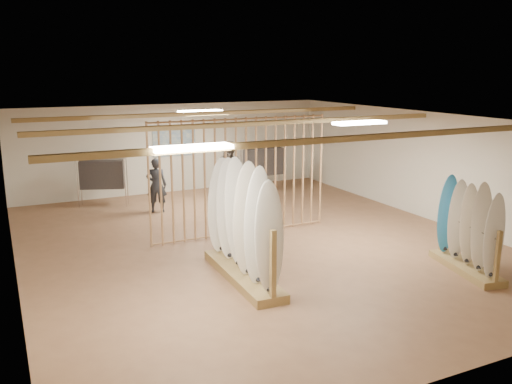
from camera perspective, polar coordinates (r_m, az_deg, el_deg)
name	(u,v)px	position (r m, az deg, el deg)	size (l,w,h in m)	color
floor	(256,243)	(12.36, 0.00, -5.43)	(12.00, 12.00, 0.00)	#8B6143
ceiling	(256,120)	(11.79, 0.00, 7.61)	(12.00, 12.00, 0.00)	gray
wall_back	(174,148)	(17.51, -8.60, 4.58)	(12.00, 12.00, 0.00)	beige
wall_front	(466,273)	(7.29, 21.21, -7.96)	(12.00, 12.00, 0.00)	beige
wall_left	(10,208)	(10.85, -24.51, -1.53)	(12.00, 12.00, 0.00)	beige
wall_right	(428,166)	(14.83, 17.69, 2.63)	(12.00, 12.00, 0.00)	beige
ceiling_slats	(256,124)	(11.79, 0.00, 7.22)	(9.50, 6.12, 0.10)	#9B7D46
light_panels	(256,123)	(11.79, 0.00, 7.31)	(1.20, 0.35, 0.06)	white
bamboo_partition	(241,177)	(12.71, -1.57, 1.60)	(4.45, 0.05, 2.78)	#AD8054
poster	(174,142)	(17.47, -8.60, 5.22)	(1.40, 0.03, 0.90)	#2E60A3
rack_left	(243,240)	(10.11, -1.43, -5.12)	(0.71, 2.77, 2.21)	#9B7D46
rack_right	(468,241)	(11.32, 21.40, -4.82)	(0.91, 1.96, 1.81)	#9B7D46
clothing_rack_a	(102,175)	(16.08, -15.89, 1.78)	(1.27, 0.75, 1.42)	silver
clothing_rack_b	(263,162)	(17.27, 0.79, 3.19)	(1.40, 0.41, 1.50)	silver
shopper_a	(156,182)	(15.07, -10.44, 1.08)	(0.63, 0.42, 1.72)	#25272C
shopper_b	(230,169)	(15.63, -2.75, 2.45)	(1.02, 0.80, 2.12)	#3B332D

